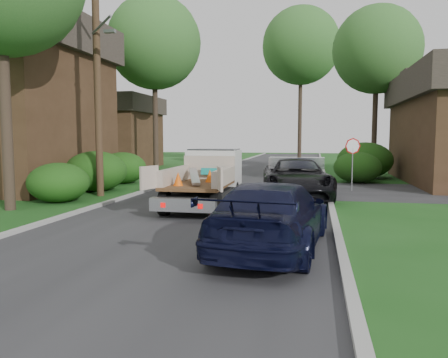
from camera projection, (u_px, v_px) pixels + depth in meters
ground at (191, 223)px, 12.74m from camera, size 120.00×120.00×0.00m
road at (245, 186)px, 22.48m from camera, size 8.00×90.00×0.02m
curb_left at (170, 183)px, 23.31m from camera, size 0.20×90.00×0.12m
curb_right at (327, 187)px, 21.63m from camera, size 0.20×90.00×0.12m
stop_sign at (353, 153)px, 20.27m from camera, size 0.71×0.32×2.48m
utility_pole at (97, 73)px, 18.22m from camera, size 2.42×1.25×10.00m
house_left_far at (109, 131)px, 36.64m from camera, size 7.56×7.56×6.00m
hedge_left_a at (58, 182)px, 16.86m from camera, size 2.34×2.34×1.53m
hedge_left_b at (96, 171)px, 20.31m from camera, size 2.86×2.86×1.87m
hedge_left_c at (122, 168)px, 23.79m from camera, size 2.60×2.60×1.70m
hedge_right_a at (357, 167)px, 24.13m from camera, size 2.60×2.60×1.70m
hedge_right_b at (365, 160)px, 26.89m from camera, size 3.38×3.38×2.21m
tree_left_far at (154, 43)px, 29.98m from camera, size 6.40×6.40×12.20m
tree_right_far at (377, 50)px, 29.88m from camera, size 6.00×6.00×11.50m
tree_left_back at (34, 34)px, 27.42m from camera, size 6.00×6.00×12.00m
tree_center_far at (301, 46)px, 40.51m from camera, size 7.20×7.20×14.60m
flatbed_truck at (208, 175)px, 16.27m from camera, size 2.54×5.44×2.05m
black_pickup at (296, 178)px, 18.17m from camera, size 3.36×6.13×1.63m
navy_suv at (272, 216)px, 9.70m from camera, size 2.66×5.45×1.53m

